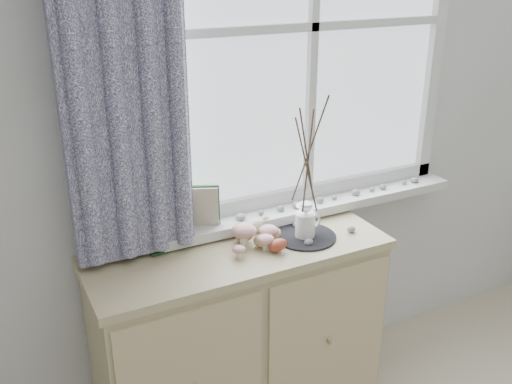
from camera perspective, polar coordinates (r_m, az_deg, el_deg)
sideboard at (r=2.47m, az=-1.56°, el=-14.45°), size 1.20×0.45×0.85m
botanical_book at (r=2.23m, az=-7.12°, el=-2.57°), size 0.36×0.15×0.25m
toadstool_cluster at (r=2.24m, az=-0.25°, el=-4.24°), size 0.23×0.16×0.09m
wooden_eggs at (r=2.26m, az=0.82°, el=-4.71°), size 0.17×0.18×0.07m
songbird_figurine at (r=2.37m, az=0.08°, el=-3.26°), size 0.13×0.06×0.07m
crocheted_doily at (r=2.34m, az=4.91°, el=-4.45°), size 0.26×0.26×0.01m
twig_pitcher at (r=2.21m, az=5.20°, el=3.64°), size 0.25×0.25×0.61m
sideboard_pebbles at (r=2.37m, az=5.01°, el=-3.87°), size 0.34×0.23×0.03m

